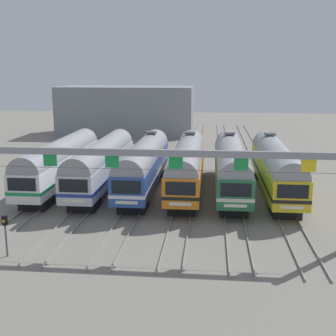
# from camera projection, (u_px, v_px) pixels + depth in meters

# --- Properties ---
(ground_plane) EXTENTS (160.00, 160.00, 0.00)m
(ground_plane) POSITION_uv_depth(u_px,v_px,m) (166.00, 190.00, 42.57)
(ground_plane) COLOR gray
(track_bed) EXTENTS (22.19, 70.00, 0.15)m
(track_bed) POSITION_uv_depth(u_px,v_px,m) (179.00, 156.00, 59.06)
(track_bed) COLOR gray
(track_bed) RESTS_ON ground
(commuter_train_white) EXTENTS (2.88, 18.06, 4.77)m
(commuter_train_white) POSITION_uv_depth(u_px,v_px,m) (60.00, 161.00, 42.97)
(commuter_train_white) COLOR white
(commuter_train_white) RESTS_ON ground
(commuter_train_silver) EXTENTS (2.88, 18.06, 4.77)m
(commuter_train_silver) POSITION_uv_depth(u_px,v_px,m) (102.00, 162.00, 42.57)
(commuter_train_silver) COLOR silver
(commuter_train_silver) RESTS_ON ground
(commuter_train_blue) EXTENTS (2.88, 18.06, 5.05)m
(commuter_train_blue) POSITION_uv_depth(u_px,v_px,m) (144.00, 163.00, 42.18)
(commuter_train_blue) COLOR #284C9E
(commuter_train_blue) RESTS_ON ground
(commuter_train_orange) EXTENTS (2.88, 18.06, 5.05)m
(commuter_train_orange) POSITION_uv_depth(u_px,v_px,m) (187.00, 164.00, 41.78)
(commuter_train_orange) COLOR orange
(commuter_train_orange) RESTS_ON ground
(commuter_train_green) EXTENTS (2.88, 18.06, 5.05)m
(commuter_train_green) POSITION_uv_depth(u_px,v_px,m) (231.00, 165.00, 41.38)
(commuter_train_green) COLOR #236B42
(commuter_train_green) RESTS_ON ground
(commuter_train_yellow) EXTENTS (2.88, 18.06, 5.05)m
(commuter_train_yellow) POSITION_uv_depth(u_px,v_px,m) (276.00, 166.00, 40.99)
(commuter_train_yellow) COLOR gold
(commuter_train_yellow) RESTS_ON ground
(catenary_gantry) EXTENTS (25.92, 0.44, 6.97)m
(catenary_gantry) POSITION_uv_depth(u_px,v_px,m) (144.00, 166.00, 28.29)
(catenary_gantry) COLOR gray
(catenary_gantry) RESTS_ON ground
(yard_signal_mast) EXTENTS (0.28, 0.35, 2.71)m
(yard_signal_mast) POSITION_uv_depth(u_px,v_px,m) (5.00, 228.00, 27.14)
(yard_signal_mast) COLOR #59595E
(yard_signal_mast) RESTS_ON ground
(maintenance_building) EXTENTS (23.79, 10.00, 8.50)m
(maintenance_building) POSITION_uv_depth(u_px,v_px,m) (127.00, 110.00, 79.31)
(maintenance_building) COLOR gray
(maintenance_building) RESTS_ON ground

